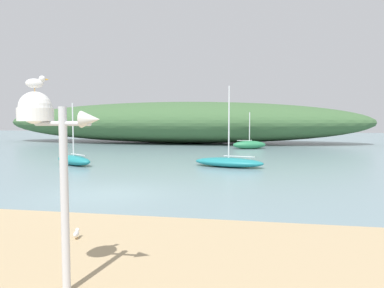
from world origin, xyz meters
The scene contains 8 objects.
ground_plane centered at (0.00, 0.00, 0.00)m, with size 120.00×120.00×0.00m, color gray.
distant_hill centered at (-3.31, 27.85, 2.26)m, with size 40.88×10.41×4.53m, color #3D6038.
mast_structure centered at (2.32, -7.85, 2.65)m, with size 1.26×0.52×2.97m.
seagull_on_radar centered at (2.18, -7.84, 3.30)m, with size 0.31×0.24×0.23m.
sailboat_centre_water centered at (-5.36, 7.42, 0.30)m, with size 3.24×2.55×3.65m.
sailboat_by_sandbar centered at (4.50, 20.85, 0.37)m, with size 3.21×2.05×3.28m.
sailboat_outer_mooring centered at (3.69, 8.23, 0.28)m, with size 4.22×2.26×4.57m.
seagull_mid_strand centered at (1.56, -5.56, 0.32)m, with size 0.14×0.30×0.22m.
Camera 1 is at (5.39, -12.82, 2.79)m, focal length 34.95 mm.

